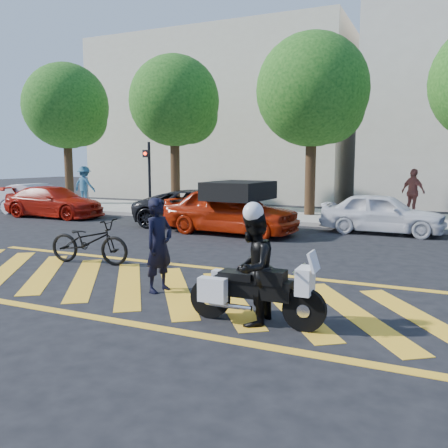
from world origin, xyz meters
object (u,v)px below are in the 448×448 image
at_px(red_convertible, 230,210).
at_px(parked_mid_right, 382,213).
at_px(parked_far_left, 38,199).
at_px(officer_moto, 253,268).
at_px(parked_left, 54,202).
at_px(parked_mid_left, 201,208).
at_px(police_motorcycle, 253,291).
at_px(bicycle, 89,241).
at_px(officer_bike, 159,245).

bearing_deg(red_convertible, parked_mid_right, -59.89).
bearing_deg(red_convertible, parked_far_left, 85.82).
height_order(officer_moto, parked_left, officer_moto).
bearing_deg(parked_far_left, parked_mid_right, -86.57).
relative_size(red_convertible, parked_mid_left, 0.94).
height_order(police_motorcycle, parked_left, parked_left).
xyz_separation_m(officer_moto, parked_far_left, (-13.97, 9.43, -0.17)).
relative_size(bicycle, police_motorcycle, 0.96).
distance_m(red_convertible, parked_far_left, 10.29).
xyz_separation_m(red_convertible, parked_mid_left, (-1.63, 1.08, -0.11)).
bearing_deg(parked_far_left, officer_moto, -122.89).
distance_m(red_convertible, parked_mid_right, 5.07).
bearing_deg(police_motorcycle, officer_bike, 156.30).
height_order(bicycle, red_convertible, red_convertible).
height_order(officer_bike, red_convertible, officer_bike).
xyz_separation_m(officer_moto, parked_mid_left, (-5.44, 8.93, -0.17)).
xyz_separation_m(bicycle, red_convertible, (1.21, 5.56, 0.25)).
relative_size(red_convertible, parked_far_left, 1.12).
distance_m(officer_bike, red_convertible, 7.09).
xyz_separation_m(officer_bike, red_convertible, (-1.59, 6.91, -0.10)).
bearing_deg(parked_left, officer_bike, -129.12).
height_order(officer_bike, parked_far_left, officer_bike).
relative_size(parked_far_left, parked_left, 0.91).
distance_m(officer_bike, parked_far_left, 14.50).
bearing_deg(bicycle, red_convertible, -19.22).
xyz_separation_m(red_convertible, parked_far_left, (-10.17, 1.59, -0.11)).
height_order(officer_bike, officer_moto, officer_bike).
distance_m(parked_far_left, parked_mid_left, 8.55).
relative_size(officer_bike, police_motorcycle, 0.83).
bearing_deg(parked_mid_left, bicycle, 175.62).
bearing_deg(parked_mid_left, parked_far_left, 78.63).
bearing_deg(police_motorcycle, parked_mid_left, 120.45).
bearing_deg(parked_left, police_motorcycle, -126.78).
distance_m(bicycle, red_convertible, 5.69).
xyz_separation_m(parked_far_left, parked_mid_left, (8.53, -0.50, -0.00)).
distance_m(police_motorcycle, parked_left, 15.39).
height_order(police_motorcycle, parked_far_left, parked_far_left).
bearing_deg(parked_far_left, officer_bike, -124.73).
xyz_separation_m(parked_far_left, parked_left, (1.45, -0.50, -0.02)).
bearing_deg(parked_far_left, parked_mid_left, -92.25).
bearing_deg(officer_moto, parked_mid_left, -149.61).
height_order(police_motorcycle, officer_moto, officer_moto).
bearing_deg(parked_mid_left, red_convertible, -131.56).
height_order(officer_moto, parked_mid_right, officer_moto).
height_order(red_convertible, parked_left, red_convertible).
distance_m(parked_far_left, parked_mid_right, 14.76).
height_order(police_motorcycle, parked_mid_left, parked_mid_left).
bearing_deg(officer_bike, parked_mid_left, 33.31).
bearing_deg(police_motorcycle, parked_left, 143.58).
relative_size(bicycle, parked_far_left, 0.50).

